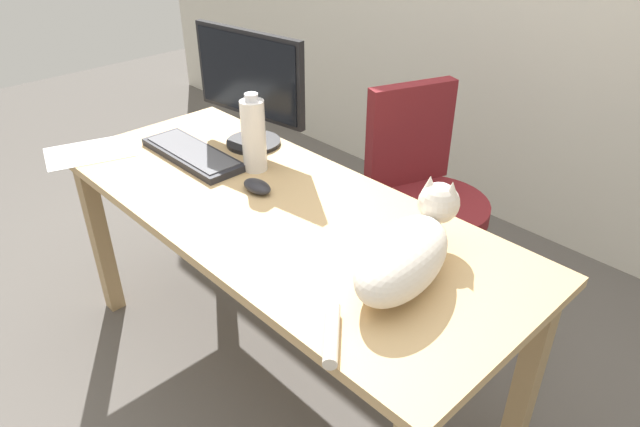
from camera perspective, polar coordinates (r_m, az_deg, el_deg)
The scene contains 9 objects.
ground_plane at distance 2.19m, azimuth -3.73°, elevation -15.29°, with size 8.00×8.00×0.00m, color #59544F.
desk at distance 1.79m, azimuth -4.39°, elevation -1.71°, with size 1.64×0.67×0.71m.
office_chair at distance 2.29m, azimuth 10.06°, elevation -0.81°, with size 0.51×0.48×0.91m.
monitor at distance 2.06m, azimuth -7.05°, elevation 12.63°, with size 0.48×0.20×0.42m.
keyboard at distance 2.07m, azimuth -12.69°, elevation 5.81°, with size 0.44×0.15×0.03m.
cat at distance 1.40m, azimuth 8.64°, elevation -3.82°, with size 0.26×0.60×0.20m.
computer_mouse at distance 1.81m, azimuth -6.29°, elevation 2.71°, with size 0.11×0.06×0.04m, color #232328.
paper_sheet at distance 2.22m, azimuth -22.03°, elevation 5.71°, with size 0.21×0.30×0.00m, color white.
water_bottle at distance 1.90m, azimuth -6.64°, elevation 7.80°, with size 0.08×0.08×0.27m.
Camera 1 is at (1.18, -0.93, 1.59)m, focal length 32.04 mm.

